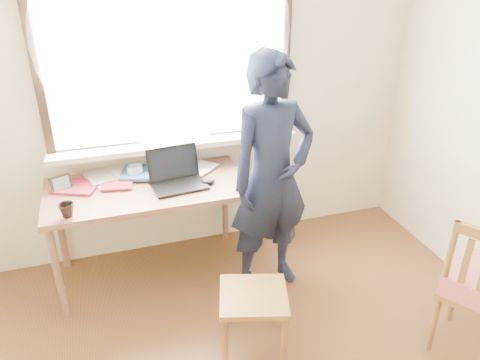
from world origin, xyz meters
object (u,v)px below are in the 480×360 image
object	(u,v)px
mug_dark	(67,210)
work_chair	(253,302)
person	(272,178)
laptop	(177,176)
mug_white	(135,171)
desk	(148,196)

from	to	relation	value
mug_dark	work_chair	size ratio (longest dim) A/B	0.20
mug_dark	person	distance (m)	1.33
laptop	mug_white	size ratio (longest dim) A/B	3.50
laptop	work_chair	distance (m)	1.05
work_chair	person	xyz separation A→B (m)	(0.33, 0.59, 0.51)
person	laptop	bearing A→B (deg)	142.10
desk	mug_dark	xyz separation A→B (m)	(-0.53, -0.27, 0.12)
work_chair	person	size ratio (longest dim) A/B	0.29
mug_white	work_chair	bearing A→B (deg)	-64.24
laptop	mug_dark	world-z (taller)	laptop
laptop	work_chair	world-z (taller)	laptop
desk	mug_white	xyz separation A→B (m)	(-0.06, 0.17, 0.12)
mug_white	person	distance (m)	1.01
mug_dark	desk	bearing A→B (deg)	27.10
desk	mug_white	bearing A→B (deg)	109.22
mug_dark	person	xyz separation A→B (m)	(1.33, -0.07, 0.06)
work_chair	mug_white	bearing A→B (deg)	115.76
mug_white	person	world-z (taller)	person
laptop	mug_white	distance (m)	0.34
laptop	person	size ratio (longest dim) A/B	0.23
laptop	mug_white	world-z (taller)	laptop
desk	mug_white	distance (m)	0.22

